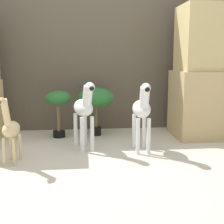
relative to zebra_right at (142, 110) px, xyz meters
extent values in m
plane|color=beige|center=(-0.53, -0.28, -0.45)|extent=(14.00, 14.00, 0.00)
cube|color=brown|center=(-0.53, 1.15, 0.65)|extent=(6.40, 0.08, 2.20)
cube|color=tan|center=(0.86, 0.58, -0.04)|extent=(0.68, 0.64, 0.81)
cube|color=#D1B775|center=(0.86, 0.58, 0.75)|extent=(0.59, 0.56, 0.77)
cylinder|color=white|center=(0.05, -0.09, -0.26)|extent=(0.04, 0.04, 0.37)
cylinder|color=white|center=(-0.06, -0.09, -0.26)|extent=(0.04, 0.04, 0.37)
cylinder|color=white|center=(0.06, 0.16, -0.26)|extent=(0.04, 0.04, 0.37)
cylinder|color=white|center=(-0.05, 0.16, -0.26)|extent=(0.04, 0.04, 0.37)
ellipsoid|color=white|center=(0.00, 0.04, 0.00)|extent=(0.19, 0.36, 0.18)
cylinder|color=white|center=(0.00, -0.12, 0.14)|extent=(0.10, 0.16, 0.24)
ellipsoid|color=white|center=(0.00, -0.18, 0.24)|extent=(0.09, 0.16, 0.10)
sphere|color=black|center=(0.00, -0.25, 0.23)|extent=(0.05, 0.05, 0.05)
cube|color=black|center=(0.00, -0.12, 0.15)|extent=(0.02, 0.09, 0.20)
cylinder|color=white|center=(-0.51, 0.07, -0.26)|extent=(0.04, 0.04, 0.37)
cylinder|color=white|center=(-0.62, 0.04, -0.26)|extent=(0.04, 0.04, 0.37)
cylinder|color=white|center=(-0.58, 0.31, -0.26)|extent=(0.04, 0.04, 0.37)
cylinder|color=white|center=(-0.69, 0.28, -0.26)|extent=(0.04, 0.04, 0.37)
ellipsoid|color=white|center=(-0.60, 0.18, 0.00)|extent=(0.28, 0.39, 0.18)
cylinder|color=white|center=(-0.56, 0.03, 0.14)|extent=(0.14, 0.18, 0.24)
ellipsoid|color=white|center=(-0.54, -0.03, 0.24)|extent=(0.13, 0.18, 0.10)
sphere|color=black|center=(-0.52, -0.10, 0.23)|extent=(0.05, 0.05, 0.05)
cube|color=black|center=(-0.56, 0.03, 0.15)|extent=(0.05, 0.09, 0.20)
cylinder|color=#E0C184|center=(-1.23, -0.31, -0.32)|extent=(0.03, 0.03, 0.26)
cylinder|color=#E0C184|center=(-1.32, -0.30, -0.32)|extent=(0.03, 0.03, 0.26)
cylinder|color=#E0C184|center=(-1.21, -0.14, -0.32)|extent=(0.03, 0.03, 0.26)
cylinder|color=#E0C184|center=(-1.30, -0.13, -0.32)|extent=(0.03, 0.03, 0.26)
ellipsoid|color=#E0C184|center=(-1.27, -0.22, -0.13)|extent=(0.18, 0.27, 0.15)
cylinder|color=#E0C184|center=(-1.28, -0.33, 0.04)|extent=(0.07, 0.15, 0.28)
ellipsoid|color=#E0C184|center=(-1.29, -0.41, 0.16)|extent=(0.07, 0.11, 0.06)
sphere|color=brown|center=(-1.29, -0.46, 0.16)|extent=(0.03, 0.03, 0.03)
cylinder|color=black|center=(-0.44, 0.76, -0.39)|extent=(0.13, 0.13, 0.11)
cylinder|color=brown|center=(-0.44, 0.76, -0.21)|extent=(0.03, 0.03, 0.25)
ellipsoid|color=#286B2D|center=(-0.44, 0.76, 0.04)|extent=(0.45, 0.45, 0.25)
cylinder|color=black|center=(-0.90, 0.71, -0.41)|extent=(0.15, 0.15, 0.08)
cylinder|color=brown|center=(-0.90, 0.71, -0.21)|extent=(0.04, 0.04, 0.32)
ellipsoid|color=#286B2D|center=(-0.90, 0.71, 0.04)|extent=(0.32, 0.32, 0.18)
camera|label=1|loc=(-0.62, -3.10, 0.52)|focal=50.00mm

